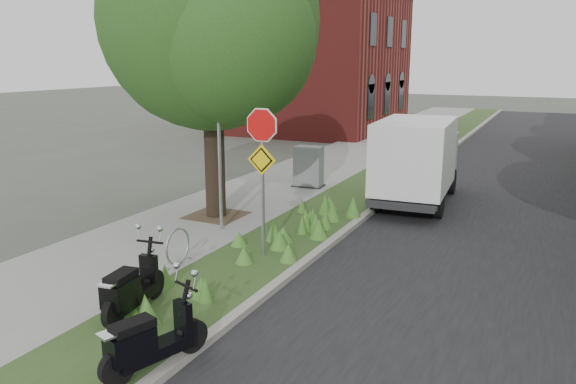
% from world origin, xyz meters
% --- Properties ---
extents(ground, '(120.00, 120.00, 0.00)m').
position_xyz_m(ground, '(0.00, 0.00, 0.00)').
color(ground, '#4C5147').
rests_on(ground, ground).
extents(sidewalk_near, '(3.50, 60.00, 0.12)m').
position_xyz_m(sidewalk_near, '(-4.25, 10.00, 0.06)').
color(sidewalk_near, gray).
rests_on(sidewalk_near, ground).
extents(verge, '(2.00, 60.00, 0.12)m').
position_xyz_m(verge, '(-1.50, 10.00, 0.06)').
color(verge, '#2E4F21').
rests_on(verge, ground).
extents(kerb_near, '(0.20, 60.00, 0.13)m').
position_xyz_m(kerb_near, '(-0.50, 10.00, 0.07)').
color(kerb_near, '#9E9991').
rests_on(kerb_near, ground).
extents(road, '(7.00, 60.00, 0.01)m').
position_xyz_m(road, '(3.00, 10.00, 0.01)').
color(road, black).
rests_on(road, ground).
extents(street_tree_main, '(6.21, 5.54, 7.66)m').
position_xyz_m(street_tree_main, '(-4.08, 2.86, 4.80)').
color(street_tree_main, black).
rests_on(street_tree_main, ground).
extents(bare_post, '(0.08, 0.08, 4.00)m').
position_xyz_m(bare_post, '(-3.20, 1.80, 2.12)').
color(bare_post, '#A5A8AD').
rests_on(bare_post, ground).
extents(bike_hoop, '(0.06, 0.78, 0.77)m').
position_xyz_m(bike_hoop, '(-2.70, -0.60, 0.50)').
color(bike_hoop, '#A5A8AD').
rests_on(bike_hoop, ground).
extents(sign_assembly, '(0.94, 0.08, 3.22)m').
position_xyz_m(sign_assembly, '(-1.40, 0.58, 2.33)').
color(sign_assembly, '#A5A8AD').
rests_on(sign_assembly, ground).
extents(brick_building, '(9.40, 10.40, 8.30)m').
position_xyz_m(brick_building, '(-9.50, 22.00, 4.21)').
color(brick_building, maroon).
rests_on(brick_building, ground).
extents(scooter_near, '(0.49, 1.67, 0.80)m').
position_xyz_m(scooter_near, '(-1.99, -2.85, 0.51)').
color(scooter_near, black).
rests_on(scooter_near, ground).
extents(scooter_far, '(0.68, 1.60, 0.78)m').
position_xyz_m(scooter_far, '(-0.66, -4.07, 0.50)').
color(scooter_far, black).
rests_on(scooter_far, ground).
extents(box_truck, '(2.15, 4.82, 2.13)m').
position_xyz_m(box_truck, '(0.33, 6.76, 1.39)').
color(box_truck, '#262628').
rests_on(box_truck, ground).
extents(utility_cabinet, '(1.03, 0.73, 1.31)m').
position_xyz_m(utility_cabinet, '(-3.22, 7.07, 0.75)').
color(utility_cabinet, '#262628').
rests_on(utility_cabinet, ground).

